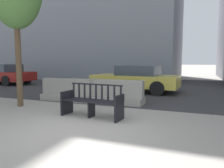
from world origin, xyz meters
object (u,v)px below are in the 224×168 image
Objects in this scene: street_bench at (92,102)px; jersey_barrier_centre at (116,94)px; car_sedan_mid at (2,74)px; car_taxi_near at (136,79)px; jersey_barrier_left at (67,92)px.

street_bench reaches higher than jersey_barrier_centre.
car_taxi_near is at bearing -2.59° from car_sedan_mid.
street_bench is 5.25m from car_taxi_near.
jersey_barrier_centre is 0.44× the size of car_sedan_mid.
street_bench is at bearing -87.93° from jersey_barrier_centre.
jersey_barrier_left is 0.44× the size of car_sedan_mid.
car_sedan_mid is at bearing 177.41° from car_taxi_near.
car_sedan_mid reaches higher than jersey_barrier_left.
jersey_barrier_centre and jersey_barrier_left have the same top height.
car_taxi_near is at bearing 92.49° from jersey_barrier_centre.
jersey_barrier_centre is at bearing -87.51° from car_taxi_near.
jersey_barrier_centre is at bearing 3.71° from jersey_barrier_left.
car_taxi_near is 0.92× the size of car_sedan_mid.
jersey_barrier_left is 8.41m from car_sedan_mid.
car_sedan_mid is at bearing 158.99° from jersey_barrier_centre.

